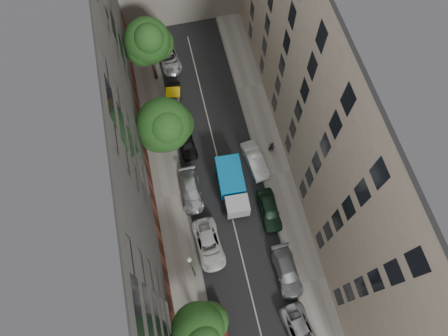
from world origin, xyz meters
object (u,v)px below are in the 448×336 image
object	(u,v)px
car_right_2	(269,210)
tree_far	(149,43)
car_right_0	(301,333)
car_left_1	(218,332)
tree_near	(200,330)
car_left_3	(191,191)
car_right_1	(287,272)
car_left_2	(209,244)
car_left_6	(169,58)
pedestrian	(271,147)
car_right_3	(255,160)
car_left_5	(174,98)
tree_mid	(165,126)
car_left_4	(187,143)
tarp_truck	(232,186)
lamp_post	(192,266)

from	to	relation	value
car_right_2	tree_far	bearing A→B (deg)	115.06
car_right_0	car_left_1	bearing A→B (deg)	158.76
car_right_2	tree_near	bearing A→B (deg)	-131.38
car_left_3	car_right_1	bearing A→B (deg)	-52.80
car_left_2	tree_near	xyz separation A→B (m)	(-2.07, -7.31, 4.59)
car_left_6	pedestrian	xyz separation A→B (m)	(8.37, -14.02, 0.30)
car_left_6	car_right_3	bearing A→B (deg)	-73.76
car_left_5	tree_near	distance (m)	24.61
tree_mid	pedestrian	distance (m)	11.16
car_left_2	car_left_4	distance (m)	10.98
car_right_1	car_right_3	size ratio (longest dim) A/B	1.09
tree_far	pedestrian	bearing A→B (deg)	-49.43
car_left_2	pedestrian	size ratio (longest dim) A/B	3.02
tarp_truck	car_left_1	xyz separation A→B (m)	(-4.19, -12.50, -0.73)
car_left_6	car_right_0	bearing A→B (deg)	-85.91
car_left_4	car_left_5	distance (m)	5.83
car_left_2	car_left_4	xyz separation A→B (m)	(0.00, 10.98, -0.04)
pedestrian	car_right_1	bearing A→B (deg)	102.18
car_left_3	car_right_1	xyz separation A→B (m)	(6.97, -9.62, 0.01)
tarp_truck	car_right_1	bearing A→B (deg)	-68.48
tree_near	tree_far	size ratio (longest dim) A/B	0.87
lamp_post	car_left_5	bearing A→B (deg)	85.69
car_left_4	car_left_5	bearing A→B (deg)	89.45
car_left_6	car_right_0	distance (m)	32.19
car_left_5	tree_near	size ratio (longest dim) A/B	0.53
car_left_3	car_left_5	xyz separation A→B (m)	(0.25, 11.20, -0.04)
car_left_2	tree_mid	world-z (taller)	tree_mid
car_left_1	car_left_4	xyz separation A→B (m)	(0.80, 18.58, -0.09)
car_left_1	car_right_1	world-z (taller)	car_left_1
tarp_truck	car_right_0	bearing A→B (deg)	-76.05
car_right_2	car_left_1	bearing A→B (deg)	-125.96
car_left_3	car_right_1	distance (m)	11.88
tree_mid	lamp_post	bearing A→B (deg)	-90.33
car_left_6	car_right_1	size ratio (longest dim) A/B	1.02
car_left_5	tree_far	world-z (taller)	tree_far
tree_far	lamp_post	world-z (taller)	tree_far
car_left_1	car_left_6	distance (m)	30.01
car_left_6	car_left_4	bearing A→B (deg)	-96.86
car_right_0	tree_near	xyz separation A→B (m)	(-8.18, 1.89, 4.62)
car_left_3	tree_mid	xyz separation A→B (m)	(-1.12, 5.09, 4.50)
car_right_2	car_left_3	bearing A→B (deg)	153.52
car_left_1	car_right_3	xyz separation A→B (m)	(7.20, 15.00, -0.02)
car_right_1	pedestrian	size ratio (longest dim) A/B	2.89
tarp_truck	car_right_1	world-z (taller)	tarp_truck
car_left_5	car_right_3	distance (m)	11.56
tree_far	tree_near	bearing A→B (deg)	-90.72
car_left_5	tree_far	distance (m)	6.48
car_right_0	car_right_3	xyz separation A→B (m)	(0.28, 16.60, 0.06)
tree_mid	pedestrian	xyz separation A→B (m)	(10.08, -2.31, -4.20)
car_left_5	lamp_post	size ratio (longest dim) A/B	0.56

